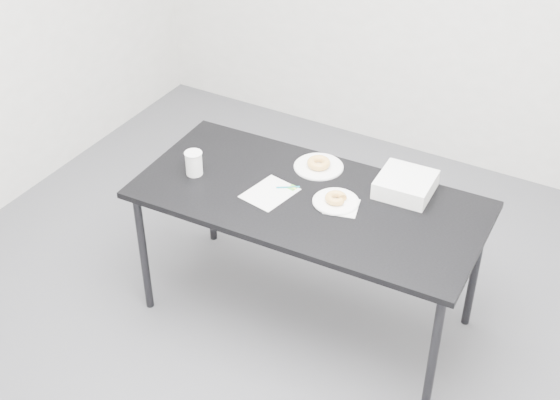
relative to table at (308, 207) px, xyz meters
The scene contains 13 objects.
floor 0.75m from the table, 146.11° to the right, with size 4.00×4.00×0.00m, color #535459.
table is the anchor object (origin of this frame).
scorecard 0.20m from the table, 160.97° to the right, with size 0.20×0.25×0.00m, color white.
logo_patch 0.13m from the table, 164.52° to the left, with size 0.04×0.04×0.00m, color green.
pen 0.14m from the table, behind, with size 0.01×0.01×0.12m, color #0B6F80.
napkin 0.18m from the table, ahead, with size 0.16×0.16×0.00m, color white.
plate_near 0.15m from the table, 11.07° to the left, with size 0.23×0.23×0.01m, color white.
donut_near 0.16m from the table, 11.07° to the left, with size 0.11×0.11×0.04m, color gold.
plate_far 0.28m from the table, 107.03° to the left, with size 0.26×0.26×0.01m, color white.
donut_far 0.29m from the table, 107.03° to the left, with size 0.12×0.12×0.04m, color gold.
coffee_cup 0.62m from the table, behind, with size 0.08×0.08×0.13m, color silver.
cup_lid 0.30m from the table, 103.07° to the left, with size 0.08×0.08×0.01m, color silver.
bakery_box 0.49m from the table, 35.07° to the left, with size 0.26×0.26×0.09m, color silver.
Camera 1 is at (1.57, -2.65, 2.99)m, focal length 50.00 mm.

